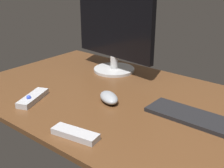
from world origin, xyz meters
TOP-DOWN VIEW (x-y plane):
  - desk at (0.00, 0.00)cm, footprint 140.00×84.00cm
  - monitor at (-24.65, 25.48)cm, footprint 49.24×21.55cm
  - keyboard at (32.25, 2.25)cm, footprint 36.46×12.72cm
  - computer_mouse at (-1.82, -6.19)cm, footprint 13.45×11.59cm
  - media_remote at (-27.05, -25.25)cm, footprint 11.52×18.12cm
  - tv_remote at (6.81, -33.73)cm, footprint 17.01×7.90cm

SIDE VIEW (x-z plane):
  - desk at x=0.00cm, z-range 0.00..2.00cm
  - keyboard at x=32.25cm, z-range 2.00..3.49cm
  - tv_remote at x=6.81cm, z-range 2.00..4.14cm
  - media_remote at x=-27.05cm, z-range 1.40..5.03cm
  - computer_mouse at x=-1.82cm, z-range 2.00..5.95cm
  - monitor at x=-24.65cm, z-range 2.92..47.69cm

